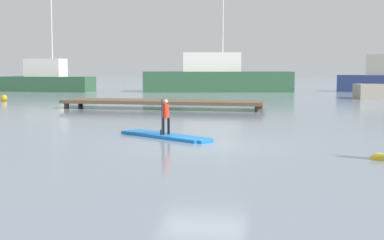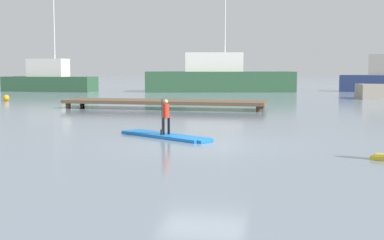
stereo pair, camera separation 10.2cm
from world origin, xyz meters
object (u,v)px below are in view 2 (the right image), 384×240
at_px(fishing_boat_white_large, 218,78).
at_px(trawler_grey_distant, 49,80).
at_px(paddler_child_solo, 166,115).
at_px(paddleboard_near, 166,136).
at_px(mooring_buoy_far, 6,98).

bearing_deg(fishing_boat_white_large, trawler_grey_distant, -168.89).
relative_size(paddler_child_solo, trawler_grey_distant, 0.13).
bearing_deg(trawler_grey_distant, paddleboard_near, -56.40).
distance_m(paddleboard_near, mooring_buoy_far, 22.66).
relative_size(fishing_boat_white_large, mooring_buoy_far, 34.71).
xyz_separation_m(paddler_child_solo, fishing_boat_white_large, (-4.14, 33.30, 0.57)).
bearing_deg(paddleboard_near, trawler_grey_distant, 123.60).
height_order(paddleboard_near, mooring_buoy_far, mooring_buoy_far).
height_order(paddler_child_solo, fishing_boat_white_large, fishing_boat_white_large).
height_order(paddler_child_solo, trawler_grey_distant, trawler_grey_distant).
distance_m(trawler_grey_distant, mooring_buoy_far, 14.65).
bearing_deg(paddleboard_near, fishing_boat_white_large, 97.08).
relative_size(paddleboard_near, fishing_boat_white_large, 0.24).
xyz_separation_m(paddler_child_solo, mooring_buoy_far, (-15.92, 16.15, -0.54)).
xyz_separation_m(paddleboard_near, trawler_grey_distant, (-20.04, 30.16, 1.07)).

